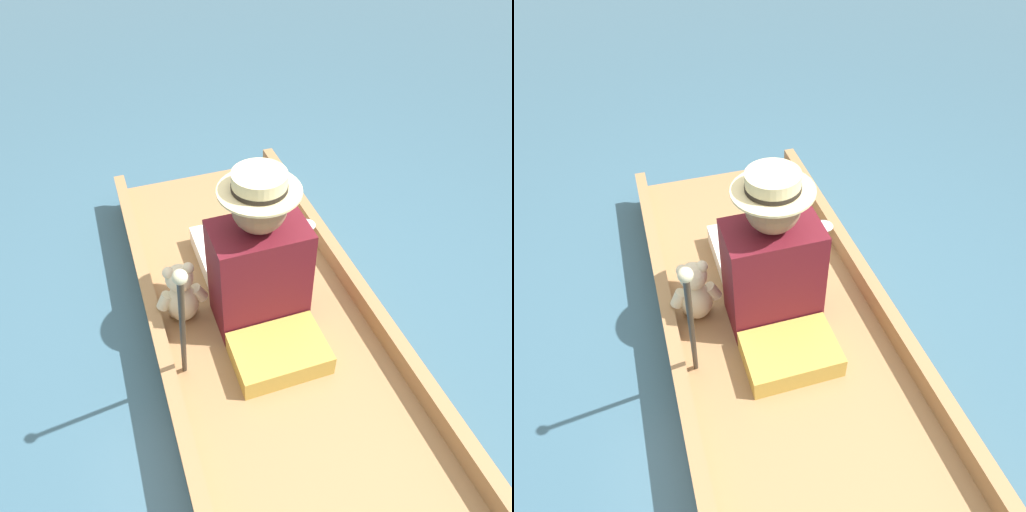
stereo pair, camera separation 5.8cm
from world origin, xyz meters
TOP-DOWN VIEW (x-y plane):
  - ground_plane at (0.00, 0.00)m, footprint 16.00×16.00m
  - punt_boat at (0.00, 0.00)m, footprint 1.01×2.52m
  - seat_cushion at (-0.01, -0.24)m, footprint 0.39×0.27m
  - seated_person at (-0.01, 0.11)m, footprint 0.40×0.76m
  - teddy_bear at (-0.34, 0.13)m, footprint 0.24×0.14m
  - wine_glass at (0.40, 0.44)m, footprint 0.10×0.10m
  - walking_cane at (-0.41, -0.33)m, footprint 0.04×0.34m

SIDE VIEW (x-z plane):
  - ground_plane at x=0.00m, z-range 0.00..0.00m
  - punt_boat at x=0.00m, z-range -0.04..0.20m
  - seat_cushion at x=-0.01m, z-range 0.14..0.24m
  - wine_glass at x=0.40m, z-range 0.17..0.29m
  - teddy_bear at x=-0.34m, z-range 0.13..0.46m
  - seated_person at x=-0.01m, z-range 0.04..0.82m
  - walking_cane at x=-0.41m, z-range 0.21..1.08m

